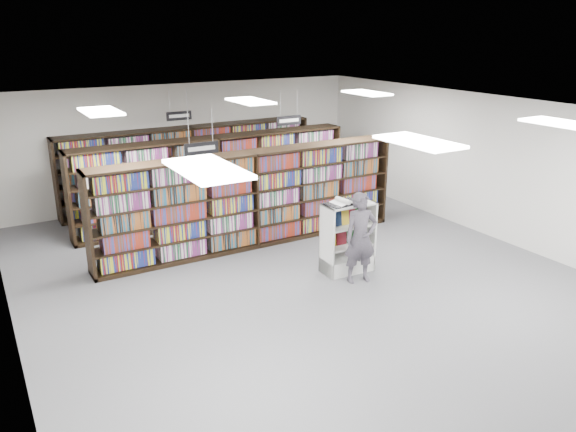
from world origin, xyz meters
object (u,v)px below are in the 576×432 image
shopper (361,238)px  open_book (343,202)px  endcap_display (347,248)px  bookshelf_row_near (252,199)px

shopper → open_book: bearing=106.9°
endcap_display → shopper: (-0.07, -0.52, 0.39)m
shopper → endcap_display: bearing=94.9°
endcap_display → shopper: bearing=-95.4°
endcap_display → open_book: open_book is taller
bookshelf_row_near → endcap_display: bookshelf_row_near is taller
open_book → shopper: shopper is taller
bookshelf_row_near → open_book: 2.37m
bookshelf_row_near → endcap_display: 2.45m
endcap_display → shopper: shopper is taller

